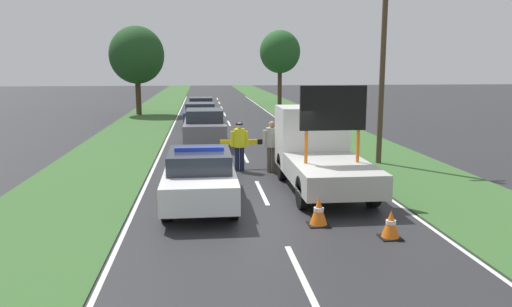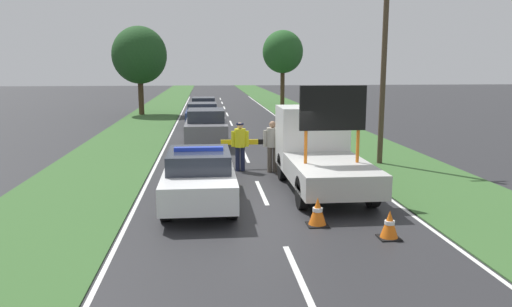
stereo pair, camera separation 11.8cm
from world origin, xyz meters
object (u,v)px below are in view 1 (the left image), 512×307
Objects in this scene: police_officer at (239,142)px; pedestrian_civilian at (272,142)px; roadside_tree_near_right at (137,55)px; queued_car_suv_grey at (205,127)px; utility_pole at (383,63)px; roadside_tree_near_left at (280,52)px; road_barrier at (257,144)px; traffic_cone_near_truck at (391,224)px; police_car at (200,176)px; work_truck at (319,150)px; traffic_cone_centre_front at (282,160)px; queued_car_sedan_black at (201,107)px; traffic_cone_near_police at (319,212)px; queued_car_hatch_blue at (200,114)px.

pedestrian_civilian is at bearing 151.93° from police_officer.
pedestrian_civilian is at bearing -71.47° from roadside_tree_near_right.
queued_car_suv_grey is 8.81m from utility_pole.
police_officer is 0.26× the size of roadside_tree_near_right.
roadside_tree_near_left reaches higher than pedestrian_civilian.
road_barrier is at bearing -177.66° from utility_pole.
traffic_cone_near_truck is 9.19m from utility_pole.
police_car is 0.66× the size of utility_pole.
utility_pole is (3.15, 3.38, 2.63)m from work_truck.
pedestrian_civilian is 0.89m from traffic_cone_centre_front.
roadside_tree_near_right is at bearing -68.00° from work_truck.
roadside_tree_near_left reaches higher than road_barrier.
police_car is 3.94m from work_truck.
police_car is at bearing -102.45° from roadside_tree_near_left.
queued_car_sedan_black is at bearing -77.87° from work_truck.
roadside_tree_near_right reaches higher than traffic_cone_near_police.
roadside_tree_near_right reaches higher than queued_car_hatch_blue.
roadside_tree_near_right is at bearing 109.83° from traffic_cone_centre_front.
pedestrian_civilian is 6.62m from queued_car_suv_grey.
utility_pole reaches higher than traffic_cone_near_police.
roadside_tree_near_right is at bearing 105.20° from traffic_cone_near_police.
traffic_cone_centre_front is 0.17× the size of queued_car_hatch_blue.
road_barrier is 18.54m from queued_car_sedan_black.
utility_pole reaches higher than pedestrian_civilian.
roadside_tree_near_right is (-7.54, 20.91, 4.06)m from traffic_cone_centre_front.
queued_car_suv_grey is at bearing 114.84° from traffic_cone_centre_front.
traffic_cone_near_police is at bearing 101.90° from queued_car_suv_grey.
traffic_cone_near_truck is (4.12, -3.19, -0.45)m from police_car.
work_truck is 32.37m from roadside_tree_near_left.
police_officer is 1.66m from traffic_cone_centre_front.
traffic_cone_near_police is 36.19m from roadside_tree_near_left.
traffic_cone_centre_front reaches higher than traffic_cone_near_truck.
traffic_cone_centre_front is 0.10× the size of utility_pole.
queued_car_suv_grey is at bearing 101.90° from traffic_cone_near_police.
police_car is 4.57m from pedestrian_civilian.
utility_pole is (6.56, -5.12, 2.89)m from queued_car_suv_grey.
roadside_tree_near_right is at bearing 119.44° from utility_pole.
police_officer is 2.39× the size of traffic_cone_centre_front.
pedestrian_civilian is 13.72m from queued_car_hatch_blue.
work_truck is 1.18× the size of queued_car_suv_grey.
roadside_tree_near_left reaches higher than police_car.
police_car is 3.53m from traffic_cone_near_police.
queued_car_sedan_black is 0.62× the size of roadside_tree_near_left.
traffic_cone_near_truck is 29.89m from roadside_tree_near_right.
queued_car_hatch_blue is (-4.14, 20.50, 0.47)m from traffic_cone_near_truck.
work_truck is 7.40× the size of traffic_cone_centre_front.
queued_car_hatch_blue is at bearing -95.70° from police_officer.
pedestrian_civilian is at bearing 92.61° from traffic_cone_near_police.
road_barrier is 5.52m from utility_pole.
work_truck reaches higher than queued_car_suv_grey.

